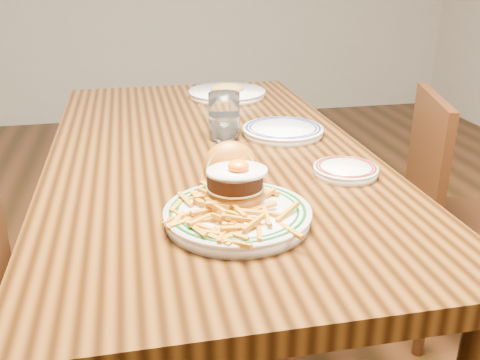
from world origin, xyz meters
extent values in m
cube|color=black|center=(0.00, 0.00, 0.72)|extent=(0.85, 1.60, 0.05)
cylinder|color=black|center=(-0.36, 0.74, 0.35)|extent=(0.07, 0.07, 0.70)
cylinder|color=black|center=(0.36, 0.74, 0.35)|extent=(0.07, 0.07, 0.70)
cylinder|color=#3A1E0C|center=(-0.56, -0.10, 0.20)|extent=(0.04, 0.04, 0.40)
cube|color=#3A1E0C|center=(0.89, 0.02, 0.40)|extent=(0.49, 0.49, 0.04)
cube|color=#3A1E0C|center=(0.72, 0.07, 0.63)|extent=(0.14, 0.38, 0.42)
cylinder|color=#3A1E0C|center=(0.78, 0.23, 0.19)|extent=(0.04, 0.04, 0.38)
cylinder|color=#3A1E0C|center=(0.68, -0.09, 0.19)|extent=(0.04, 0.04, 0.38)
cylinder|color=white|center=(-0.01, -0.46, 0.76)|extent=(0.28, 0.28, 0.02)
cylinder|color=white|center=(-0.01, -0.46, 0.78)|extent=(0.29, 0.29, 0.01)
torus|color=#0C4714|center=(-0.01, -0.46, 0.78)|extent=(0.27, 0.27, 0.01)
torus|color=#0C4714|center=(-0.01, -0.46, 0.78)|extent=(0.24, 0.24, 0.01)
ellipsoid|color=#995113|center=(-0.01, -0.43, 0.79)|extent=(0.12, 0.12, 0.05)
cylinder|color=#D1C283|center=(-0.01, -0.43, 0.81)|extent=(0.12, 0.12, 0.00)
cylinder|color=black|center=(-0.01, -0.43, 0.83)|extent=(0.11, 0.11, 0.03)
ellipsoid|color=white|center=(0.00, -0.43, 0.85)|extent=(0.12, 0.10, 0.01)
ellipsoid|color=#FF6405|center=(0.00, -0.43, 0.86)|extent=(0.04, 0.04, 0.02)
ellipsoid|color=#995113|center=(0.00, -0.36, 0.83)|extent=(0.12, 0.10, 0.13)
cylinder|color=#D1C283|center=(-0.01, -0.38, 0.82)|extent=(0.11, 0.04, 0.10)
cylinder|color=white|center=(0.29, -0.27, 0.76)|extent=(0.15, 0.15, 0.02)
cylinder|color=white|center=(0.29, -0.27, 0.77)|extent=(0.15, 0.15, 0.01)
torus|color=maroon|center=(0.29, -0.27, 0.77)|extent=(0.15, 0.15, 0.01)
torus|color=maroon|center=(0.29, -0.27, 0.77)|extent=(0.13, 0.13, 0.00)
cube|color=silver|center=(0.31, -0.26, 0.77)|extent=(0.05, 0.09, 0.00)
cylinder|color=white|center=(0.23, 0.07, 0.76)|extent=(0.23, 0.23, 0.02)
cylinder|color=white|center=(0.23, 0.07, 0.77)|extent=(0.24, 0.24, 0.01)
torus|color=#0F194D|center=(0.23, 0.07, 0.77)|extent=(0.22, 0.22, 0.01)
torus|color=#0F194D|center=(0.23, 0.07, 0.77)|extent=(0.20, 0.20, 0.01)
cylinder|color=white|center=(0.06, 0.07, 0.82)|extent=(0.09, 0.09, 0.13)
cylinder|color=silver|center=(0.06, 0.07, 0.79)|extent=(0.08, 0.08, 0.06)
cylinder|color=white|center=(0.16, 0.55, 0.76)|extent=(0.28, 0.28, 0.02)
cylinder|color=white|center=(0.16, 0.55, 0.77)|extent=(0.29, 0.29, 0.01)
ellipsoid|color=#AE8A31|center=(0.16, 0.55, 0.78)|extent=(0.12, 0.10, 0.04)
camera|label=1|loc=(-0.20, -1.38, 1.23)|focal=40.00mm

